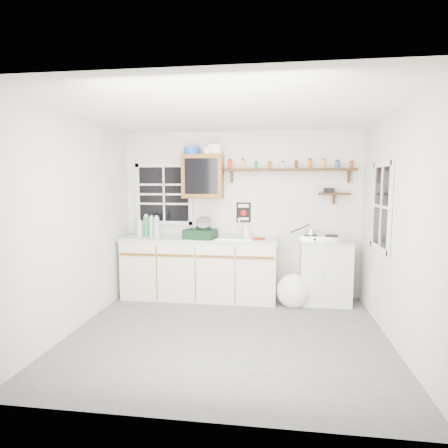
{
  "coord_description": "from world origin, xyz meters",
  "views": [
    {
      "loc": [
        0.52,
        -4.1,
        1.75
      ],
      "look_at": [
        -0.11,
        0.55,
        1.21
      ],
      "focal_mm": 30.0,
      "sensor_mm": 36.0,
      "label": 1
    }
  ],
  "objects_px": {
    "main_cabinet": "(199,268)",
    "dish_rack": "(201,231)",
    "spice_shelf": "(289,169)",
    "right_cabinet": "(325,272)",
    "hotplate": "(321,238)",
    "upper_cabinet": "(203,176)"
  },
  "relations": [
    {
      "from": "main_cabinet",
      "to": "upper_cabinet",
      "type": "xyz_separation_m",
      "value": [
        0.03,
        0.14,
        1.36
      ]
    },
    {
      "from": "upper_cabinet",
      "to": "dish_rack",
      "type": "bearing_deg",
      "value": -85.9
    },
    {
      "from": "upper_cabinet",
      "to": "dish_rack",
      "type": "relative_size",
      "value": 1.29
    },
    {
      "from": "dish_rack",
      "to": "hotplate",
      "type": "relative_size",
      "value": 0.82
    },
    {
      "from": "upper_cabinet",
      "to": "dish_rack",
      "type": "xyz_separation_m",
      "value": [
        0.02,
        -0.24,
        -0.8
      ]
    },
    {
      "from": "dish_rack",
      "to": "hotplate",
      "type": "height_order",
      "value": "dish_rack"
    },
    {
      "from": "main_cabinet",
      "to": "dish_rack",
      "type": "bearing_deg",
      "value": -61.03
    },
    {
      "from": "right_cabinet",
      "to": "hotplate",
      "type": "bearing_deg",
      "value": -162.99
    },
    {
      "from": "right_cabinet",
      "to": "upper_cabinet",
      "type": "bearing_deg",
      "value": 176.24
    },
    {
      "from": "main_cabinet",
      "to": "dish_rack",
      "type": "distance_m",
      "value": 0.57
    },
    {
      "from": "spice_shelf",
      "to": "right_cabinet",
      "type": "bearing_deg",
      "value": -19.58
    },
    {
      "from": "main_cabinet",
      "to": "right_cabinet",
      "type": "distance_m",
      "value": 1.84
    },
    {
      "from": "main_cabinet",
      "to": "hotplate",
      "type": "xyz_separation_m",
      "value": [
        1.77,
        0.01,
        0.49
      ]
    },
    {
      "from": "spice_shelf",
      "to": "main_cabinet",
      "type": "bearing_deg",
      "value": -170.74
    },
    {
      "from": "dish_rack",
      "to": "main_cabinet",
      "type": "bearing_deg",
      "value": 133.68
    },
    {
      "from": "upper_cabinet",
      "to": "spice_shelf",
      "type": "distance_m",
      "value": 1.28
    },
    {
      "from": "right_cabinet",
      "to": "upper_cabinet",
      "type": "relative_size",
      "value": 1.4
    },
    {
      "from": "main_cabinet",
      "to": "spice_shelf",
      "type": "height_order",
      "value": "spice_shelf"
    },
    {
      "from": "right_cabinet",
      "to": "main_cabinet",
      "type": "bearing_deg",
      "value": -179.21
    },
    {
      "from": "spice_shelf",
      "to": "dish_rack",
      "type": "xyz_separation_m",
      "value": [
        -1.26,
        -0.31,
        -0.9
      ]
    },
    {
      "from": "upper_cabinet",
      "to": "main_cabinet",
      "type": "bearing_deg",
      "value": -103.68
    },
    {
      "from": "main_cabinet",
      "to": "dish_rack",
      "type": "xyz_separation_m",
      "value": [
        0.05,
        -0.09,
        0.56
      ]
    }
  ]
}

